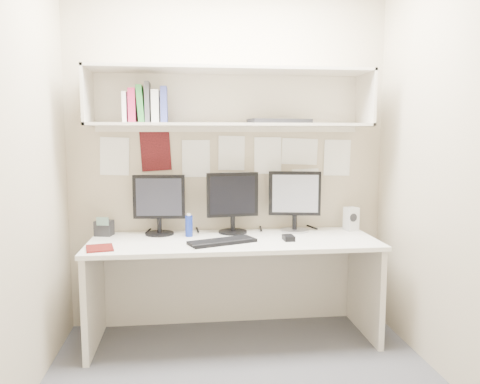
{
  "coord_description": "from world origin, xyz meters",
  "views": [
    {
      "loc": [
        -0.33,
        -2.55,
        1.45
      ],
      "look_at": [
        0.01,
        0.35,
        1.1
      ],
      "focal_mm": 35.0,
      "sensor_mm": 36.0,
      "label": 1
    }
  ],
  "objects": [
    {
      "name": "wall_back",
      "position": [
        0.0,
        1.0,
        1.3
      ],
      "size": [
        2.4,
        0.02,
        2.6
      ],
      "primitive_type": "cube",
      "color": "tan",
      "rests_on": "ground"
    },
    {
      "name": "wall_front",
      "position": [
        0.0,
        -1.0,
        1.3
      ],
      "size": [
        2.4,
        0.02,
        2.6
      ],
      "primitive_type": "cube",
      "color": "tan",
      "rests_on": "ground"
    },
    {
      "name": "wall_left",
      "position": [
        -1.2,
        0.0,
        1.3
      ],
      "size": [
        0.02,
        2.0,
        2.6
      ],
      "primitive_type": "cube",
      "color": "tan",
      "rests_on": "ground"
    },
    {
      "name": "wall_right",
      "position": [
        1.2,
        0.0,
        1.3
      ],
      "size": [
        0.02,
        2.0,
        2.6
      ],
      "primitive_type": "cube",
      "color": "tan",
      "rests_on": "ground"
    },
    {
      "name": "desk",
      "position": [
        0.0,
        0.65,
        0.37
      ],
      "size": [
        2.0,
        0.7,
        0.73
      ],
      "color": "silver",
      "rests_on": "floor"
    },
    {
      "name": "overhead_hutch",
      "position": [
        0.0,
        0.86,
        1.72
      ],
      "size": [
        2.0,
        0.38,
        0.4
      ],
      "color": "beige",
      "rests_on": "wall_back"
    },
    {
      "name": "pinned_papers",
      "position": [
        0.0,
        0.99,
        1.25
      ],
      "size": [
        1.92,
        0.01,
        0.48
      ],
      "primitive_type": null,
      "color": "white",
      "rests_on": "wall_back"
    },
    {
      "name": "monitor_left",
      "position": [
        -0.53,
        0.87,
        0.97
      ],
      "size": [
        0.38,
        0.21,
        0.44
      ],
      "rotation": [
        0.0,
        0.0,
        -0.09
      ],
      "color": "black",
      "rests_on": "desk"
    },
    {
      "name": "monitor_center",
      "position": [
        0.02,
        0.87,
        0.98
      ],
      "size": [
        0.39,
        0.21,
        0.45
      ],
      "rotation": [
        0.0,
        0.0,
        0.13
      ],
      "color": "black",
      "rests_on": "desk"
    },
    {
      "name": "monitor_right",
      "position": [
        0.49,
        0.87,
        0.98
      ],
      "size": [
        0.39,
        0.22,
        0.46
      ],
      "rotation": [
        0.0,
        0.0,
        -0.18
      ],
      "color": "#A5A5AA",
      "rests_on": "desk"
    },
    {
      "name": "keyboard",
      "position": [
        -0.09,
        0.53,
        0.74
      ],
      "size": [
        0.48,
        0.32,
        0.02
      ],
      "primitive_type": "cube",
      "rotation": [
        0.0,
        0.0,
        0.37
      ],
      "color": "black",
      "rests_on": "desk"
    },
    {
      "name": "mouse",
      "position": [
        0.37,
        0.57,
        0.75
      ],
      "size": [
        0.07,
        0.11,
        0.03
      ],
      "primitive_type": "cube",
      "rotation": [
        0.0,
        0.0,
        0.03
      ],
      "color": "black",
      "rests_on": "desk"
    },
    {
      "name": "speaker",
      "position": [
        0.92,
        0.85,
        0.82
      ],
      "size": [
        0.11,
        0.11,
        0.18
      ],
      "rotation": [
        0.0,
        0.0,
        0.28
      ],
      "color": "#BCBBB7",
      "rests_on": "desk"
    },
    {
      "name": "blue_bottle",
      "position": [
        -0.31,
        0.77,
        0.81
      ],
      "size": [
        0.05,
        0.05,
        0.17
      ],
      "color": "navy",
      "rests_on": "desk"
    },
    {
      "name": "maroon_notebook",
      "position": [
        -0.88,
        0.46,
        0.74
      ],
      "size": [
        0.2,
        0.23,
        0.01
      ],
      "primitive_type": "cube",
      "rotation": [
        0.0,
        0.0,
        0.22
      ],
      "color": "#51100D",
      "rests_on": "desk"
    },
    {
      "name": "desk_phone",
      "position": [
        -0.92,
        0.88,
        0.79
      ],
      "size": [
        0.14,
        0.13,
        0.14
      ],
      "rotation": [
        0.0,
        0.0,
        -0.23
      ],
      "color": "black",
      "rests_on": "desk"
    },
    {
      "name": "book_stack",
      "position": [
        -0.6,
        0.8,
        1.66
      ],
      "size": [
        0.3,
        0.17,
        0.28
      ],
      "color": "white",
      "rests_on": "overhead_hutch"
    },
    {
      "name": "hutch_tray",
      "position": [
        0.36,
        0.83,
        1.56
      ],
      "size": [
        0.48,
        0.26,
        0.03
      ],
      "primitive_type": "cube",
      "rotation": [
        0.0,
        0.0,
        0.21
      ],
      "color": "black",
      "rests_on": "overhead_hutch"
    }
  ]
}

